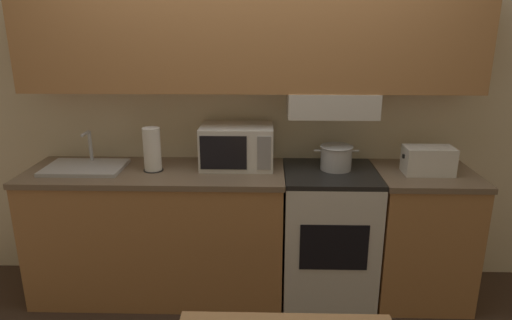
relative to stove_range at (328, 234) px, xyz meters
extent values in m
plane|color=#3D2D23|center=(-0.53, 0.29, -0.45)|extent=(16.00, 16.00, 0.00)
cube|color=beige|center=(-0.53, 0.32, 0.82)|extent=(5.32, 0.05, 2.55)
cube|color=#B27A47|center=(-0.53, 0.13, 1.29)|extent=(2.92, 0.32, 0.66)
cube|color=silver|center=(0.00, 0.13, 0.87)|extent=(0.57, 0.34, 0.16)
cube|color=#B27A47|center=(-1.16, 0.00, -0.02)|extent=(1.68, 0.59, 0.86)
cube|color=#75604C|center=(-1.16, 0.00, 0.43)|extent=(1.70, 0.61, 0.04)
cube|color=#B27A47|center=(0.62, 0.00, -0.02)|extent=(0.61, 0.59, 0.86)
cube|color=#75604C|center=(0.62, 0.00, 0.43)|extent=(0.63, 0.61, 0.04)
cube|color=silver|center=(0.00, 0.00, -0.02)|extent=(0.60, 0.58, 0.87)
cube|color=black|center=(0.00, 0.00, 0.43)|extent=(0.60, 0.58, 0.03)
cube|color=black|center=(0.00, -0.29, 0.05)|extent=(0.42, 0.01, 0.30)
cylinder|color=black|center=(-0.14, -0.12, 0.45)|extent=(0.08, 0.08, 0.01)
cylinder|color=black|center=(0.14, -0.12, 0.45)|extent=(0.08, 0.08, 0.01)
cylinder|color=black|center=(-0.14, 0.12, 0.45)|extent=(0.08, 0.08, 0.01)
cylinder|color=black|center=(0.14, 0.12, 0.45)|extent=(0.08, 0.08, 0.01)
cylinder|color=#B7BABF|center=(0.04, 0.04, 0.53)|extent=(0.20, 0.20, 0.16)
torus|color=#B7BABF|center=(0.04, 0.04, 0.60)|extent=(0.22, 0.22, 0.01)
cylinder|color=#B7BABF|center=(-0.09, 0.04, 0.58)|extent=(0.05, 0.01, 0.01)
cylinder|color=#B7BABF|center=(0.16, 0.04, 0.58)|extent=(0.05, 0.01, 0.01)
cube|color=silver|center=(-0.62, 0.10, 0.59)|extent=(0.48, 0.33, 0.28)
cube|color=black|center=(-0.69, -0.07, 0.59)|extent=(0.30, 0.01, 0.22)
cube|color=gray|center=(-0.44, -0.07, 0.59)|extent=(0.09, 0.01, 0.22)
cube|color=silver|center=(0.61, -0.03, 0.54)|extent=(0.31, 0.17, 0.18)
cube|color=black|center=(0.45, -0.03, 0.56)|extent=(0.01, 0.02, 0.02)
cube|color=black|center=(0.50, -0.03, 0.62)|extent=(0.04, 0.12, 0.01)
cube|color=black|center=(0.58, -0.03, 0.62)|extent=(0.04, 0.12, 0.01)
cube|color=black|center=(0.65, -0.03, 0.62)|extent=(0.04, 0.12, 0.01)
cube|color=black|center=(0.72, -0.03, 0.62)|extent=(0.04, 0.12, 0.01)
cube|color=#B7BABF|center=(-1.62, 0.00, 0.46)|extent=(0.51, 0.35, 0.02)
cube|color=#4C4F54|center=(-1.62, -0.02, 0.47)|extent=(0.43, 0.26, 0.01)
cylinder|color=#B7BABF|center=(-1.62, 0.13, 0.57)|extent=(0.02, 0.02, 0.20)
cylinder|color=#B7BABF|center=(-1.62, 0.07, 0.68)|extent=(0.02, 0.12, 0.02)
cylinder|color=black|center=(-1.16, -0.01, 0.45)|extent=(0.13, 0.13, 0.01)
cylinder|color=white|center=(-1.16, -0.01, 0.60)|extent=(0.11, 0.11, 0.28)
camera|label=1|loc=(-0.42, -2.83, 1.39)|focal=32.00mm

